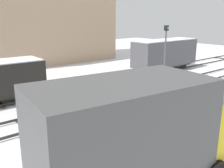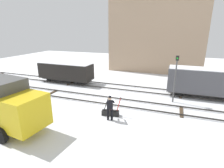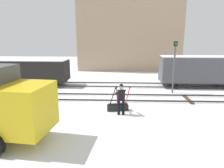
{
  "view_description": "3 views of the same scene",
  "coord_description": "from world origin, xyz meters",
  "px_view_note": "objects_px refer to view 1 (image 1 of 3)",
  "views": [
    {
      "loc": [
        -9.22,
        -10.03,
        4.56
      ],
      "look_at": [
        -0.51,
        0.78,
        0.84
      ],
      "focal_mm": 40.74,
      "sensor_mm": 36.0,
      "label": 1
    },
    {
      "loc": [
        4.92,
        -12.91,
        5.87
      ],
      "look_at": [
        -0.34,
        2.04,
        0.95
      ],
      "focal_mm": 28.08,
      "sensor_mm": 36.0,
      "label": 2
    },
    {
      "loc": [
        1.22,
        -13.75,
        4.28
      ],
      "look_at": [
        0.58,
        0.79,
        0.89
      ],
      "focal_mm": 32.95,
      "sensor_mm": 36.0,
      "label": 3
    }
  ],
  "objects_px": {
    "rail_worker": "(185,90)",
    "signal_post": "(165,47)",
    "switch_lever_frame": "(172,102)",
    "freight_car_mid_siding": "(165,53)",
    "delivery_truck": "(145,131)"
  },
  "relations": [
    {
      "from": "switch_lever_frame",
      "to": "delivery_truck",
      "type": "distance_m",
      "value": 7.07
    },
    {
      "from": "freight_car_mid_siding",
      "to": "rail_worker",
      "type": "bearing_deg",
      "value": -134.09
    },
    {
      "from": "rail_worker",
      "to": "signal_post",
      "type": "relative_size",
      "value": 0.45
    },
    {
      "from": "switch_lever_frame",
      "to": "rail_worker",
      "type": "bearing_deg",
      "value": -84.27
    },
    {
      "from": "signal_post",
      "to": "freight_car_mid_siding",
      "type": "bearing_deg",
      "value": 39.27
    },
    {
      "from": "rail_worker",
      "to": "delivery_truck",
      "type": "xyz_separation_m",
      "value": [
        -6.05,
        -3.04,
        0.72
      ]
    },
    {
      "from": "switch_lever_frame",
      "to": "signal_post",
      "type": "relative_size",
      "value": 0.37
    },
    {
      "from": "switch_lever_frame",
      "to": "rail_worker",
      "type": "distance_m",
      "value": 1.01
    },
    {
      "from": "delivery_truck",
      "to": "freight_car_mid_siding",
      "type": "xyz_separation_m",
      "value": [
        12.55,
        9.77,
        -0.22
      ]
    },
    {
      "from": "delivery_truck",
      "to": "signal_post",
      "type": "relative_size",
      "value": 1.6
    },
    {
      "from": "rail_worker",
      "to": "switch_lever_frame",
      "type": "bearing_deg",
      "value": 95.73
    },
    {
      "from": "switch_lever_frame",
      "to": "delivery_truck",
      "type": "height_order",
      "value": "delivery_truck"
    },
    {
      "from": "switch_lever_frame",
      "to": "signal_post",
      "type": "xyz_separation_m",
      "value": [
        4.16,
        4.02,
        2.15
      ]
    },
    {
      "from": "switch_lever_frame",
      "to": "delivery_truck",
      "type": "bearing_deg",
      "value": -158.8
    },
    {
      "from": "rail_worker",
      "to": "freight_car_mid_siding",
      "type": "relative_size",
      "value": 0.28
    }
  ]
}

